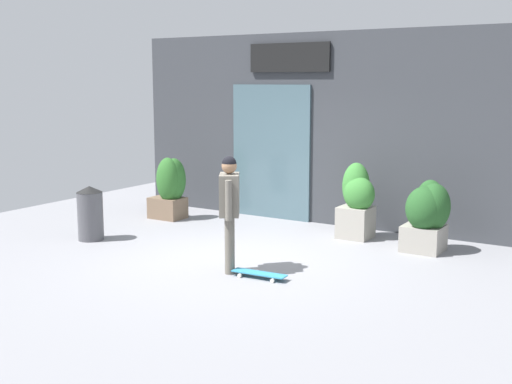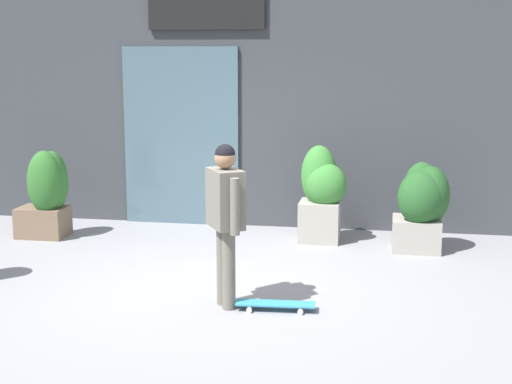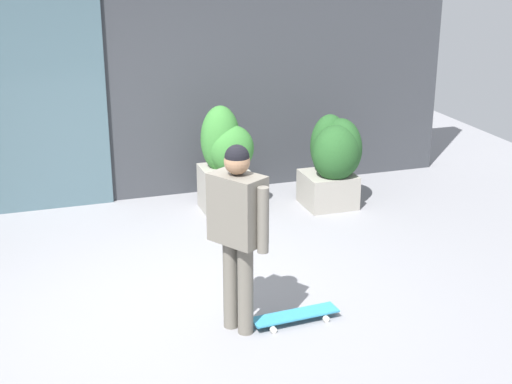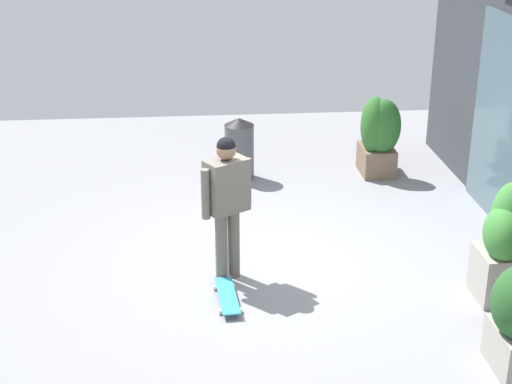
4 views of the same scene
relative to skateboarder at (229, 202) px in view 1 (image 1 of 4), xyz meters
The scene contains 8 objects.
ground_plane 1.15m from the skateboarder, 109.69° to the left, with size 12.00×12.00×0.00m, color gray.
building_facade 3.69m from the skateboarder, 94.00° to the left, with size 8.17×0.31×3.46m.
skateboarder is the anchor object (origin of this frame).
skateboard 1.04m from the skateboarder, ahead, with size 0.78×0.27×0.08m.
planter_box_left 2.86m from the skateboarder, 76.26° to the left, with size 0.61×0.52×1.26m.
planter_box_right 3.20m from the skateboarder, 51.91° to the left, with size 0.69×0.69×1.10m.
planter_box_mid 3.76m from the skateboarder, 141.63° to the left, with size 0.67×0.57×1.18m.
trash_bin 3.06m from the skateboarder, behind, with size 0.43×0.43×0.90m.
Camera 1 is at (5.14, -7.82, 2.60)m, focal length 46.24 mm.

